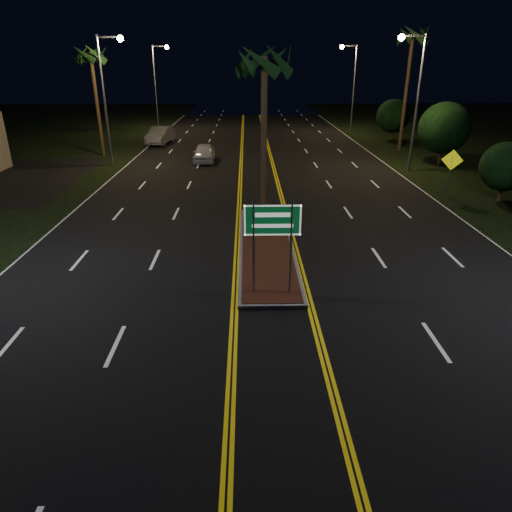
{
  "coord_description": "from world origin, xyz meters",
  "views": [
    {
      "loc": [
        -0.8,
        -10.77,
        7.27
      ],
      "look_at": [
        -0.54,
        1.82,
        1.9
      ],
      "focal_mm": 32.0,
      "sensor_mm": 36.0,
      "label": 1
    }
  ],
  "objects_px": {
    "highway_sign": "(272,229)",
    "palm_median": "(264,62)",
    "palm_right_far": "(413,37)",
    "shrub_far": "(393,116)",
    "streetlight_left_far": "(158,78)",
    "palm_left_far": "(91,55)",
    "car_far": "(160,134)",
    "streetlight_right_mid": "(414,88)",
    "car_near": "(204,151)",
    "shrub_near": "(505,167)",
    "median_island": "(266,247)",
    "streetlight_right_far": "(351,78)",
    "warning_sign": "(451,166)",
    "shrub_mid": "(444,128)",
    "streetlight_left_mid": "(108,87)"
  },
  "relations": [
    {
      "from": "palm_right_far",
      "to": "shrub_mid",
      "type": "bearing_deg",
      "value": -78.69
    },
    {
      "from": "streetlight_left_far",
      "to": "palm_left_far",
      "type": "bearing_deg",
      "value": -97.78
    },
    {
      "from": "palm_right_far",
      "to": "shrub_mid",
      "type": "height_order",
      "value": "palm_right_far"
    },
    {
      "from": "shrub_mid",
      "to": "car_near",
      "type": "distance_m",
      "value": 18.32
    },
    {
      "from": "shrub_near",
      "to": "shrub_mid",
      "type": "distance_m",
      "value": 10.04
    },
    {
      "from": "highway_sign",
      "to": "shrub_far",
      "type": "height_order",
      "value": "shrub_far"
    },
    {
      "from": "shrub_mid",
      "to": "shrub_far",
      "type": "distance_m",
      "value": 12.01
    },
    {
      "from": "highway_sign",
      "to": "streetlight_right_far",
      "type": "xyz_separation_m",
      "value": [
        10.61,
        39.2,
        3.25
      ]
    },
    {
      "from": "shrub_near",
      "to": "car_near",
      "type": "xyz_separation_m",
      "value": [
        -17.65,
        11.51,
        -1.16
      ]
    },
    {
      "from": "streetlight_right_mid",
      "to": "median_island",
      "type": "bearing_deg",
      "value": -125.28
    },
    {
      "from": "streetlight_right_mid",
      "to": "palm_right_far",
      "type": "xyz_separation_m",
      "value": [
        2.19,
        8.0,
        3.49
      ]
    },
    {
      "from": "streetlight_left_mid",
      "to": "car_near",
      "type": "bearing_deg",
      "value": 13.14
    },
    {
      "from": "shrub_near",
      "to": "shrub_mid",
      "type": "relative_size",
      "value": 0.71
    },
    {
      "from": "car_near",
      "to": "shrub_near",
      "type": "bearing_deg",
      "value": -34.05
    },
    {
      "from": "palm_right_far",
      "to": "streetlight_right_mid",
      "type": "bearing_deg",
      "value": -105.29
    },
    {
      "from": "streetlight_left_far",
      "to": "streetlight_right_far",
      "type": "distance_m",
      "value": 21.32
    },
    {
      "from": "streetlight_left_far",
      "to": "palm_median",
      "type": "xyz_separation_m",
      "value": [
        10.61,
        -33.5,
        1.62
      ]
    },
    {
      "from": "palm_median",
      "to": "streetlight_right_far",
      "type": "bearing_deg",
      "value": 71.38
    },
    {
      "from": "highway_sign",
      "to": "shrub_far",
      "type": "xyz_separation_m",
      "value": [
        13.8,
        33.2,
        -0.07
      ]
    },
    {
      "from": "median_island",
      "to": "streetlight_right_far",
      "type": "distance_m",
      "value": 37.0
    },
    {
      "from": "highway_sign",
      "to": "palm_median",
      "type": "relative_size",
      "value": 0.39
    },
    {
      "from": "streetlight_right_mid",
      "to": "palm_median",
      "type": "distance_m",
      "value": 15.73
    },
    {
      "from": "median_island",
      "to": "streetlight_right_far",
      "type": "bearing_deg",
      "value": 73.13
    },
    {
      "from": "streetlight_left_far",
      "to": "palm_left_far",
      "type": "xyz_separation_m",
      "value": [
        -2.19,
        -16.0,
        2.09
      ]
    },
    {
      "from": "median_island",
      "to": "streetlight_right_mid",
      "type": "xyz_separation_m",
      "value": [
        10.61,
        15.0,
        5.57
      ]
    },
    {
      "from": "streetlight_left_far",
      "to": "car_near",
      "type": "relative_size",
      "value": 1.9
    },
    {
      "from": "median_island",
      "to": "palm_right_far",
      "type": "xyz_separation_m",
      "value": [
        12.8,
        23.0,
        9.06
      ]
    },
    {
      "from": "highway_sign",
      "to": "streetlight_left_mid",
      "type": "xyz_separation_m",
      "value": [
        -10.61,
        21.2,
        3.25
      ]
    },
    {
      "from": "shrub_far",
      "to": "car_far",
      "type": "bearing_deg",
      "value": -175.61
    },
    {
      "from": "streetlight_right_mid",
      "to": "shrub_far",
      "type": "height_order",
      "value": "streetlight_right_mid"
    },
    {
      "from": "palm_left_far",
      "to": "median_island",
      "type": "bearing_deg",
      "value": -58.64
    },
    {
      "from": "median_island",
      "to": "shrub_near",
      "type": "relative_size",
      "value": 3.11
    },
    {
      "from": "streetlight_left_far",
      "to": "shrub_mid",
      "type": "height_order",
      "value": "streetlight_left_far"
    },
    {
      "from": "streetlight_right_far",
      "to": "shrub_far",
      "type": "height_order",
      "value": "streetlight_right_far"
    },
    {
      "from": "palm_left_far",
      "to": "shrub_far",
      "type": "bearing_deg",
      "value": 16.74
    },
    {
      "from": "palm_median",
      "to": "car_far",
      "type": "height_order",
      "value": "palm_median"
    },
    {
      "from": "palm_right_far",
      "to": "shrub_far",
      "type": "bearing_deg",
      "value": 80.54
    },
    {
      "from": "palm_left_far",
      "to": "palm_right_far",
      "type": "relative_size",
      "value": 0.85
    },
    {
      "from": "streetlight_right_mid",
      "to": "palm_right_far",
      "type": "height_order",
      "value": "palm_right_far"
    },
    {
      "from": "palm_left_far",
      "to": "streetlight_right_mid",
      "type": "bearing_deg",
      "value": -14.37
    },
    {
      "from": "palm_right_far",
      "to": "shrub_far",
      "type": "height_order",
      "value": "palm_right_far"
    },
    {
      "from": "streetlight_right_far",
      "to": "palm_median",
      "type": "distance_m",
      "value": 33.28
    },
    {
      "from": "shrub_near",
      "to": "warning_sign",
      "type": "bearing_deg",
      "value": 164.81
    },
    {
      "from": "streetlight_right_mid",
      "to": "car_far",
      "type": "bearing_deg",
      "value": 148.14
    },
    {
      "from": "streetlight_left_mid",
      "to": "car_near",
      "type": "xyz_separation_m",
      "value": [
        6.46,
        1.51,
        -4.87
      ]
    },
    {
      "from": "shrub_far",
      "to": "car_near",
      "type": "xyz_separation_m",
      "value": [
        -17.95,
        -10.49,
        -1.55
      ]
    },
    {
      "from": "streetlight_right_mid",
      "to": "warning_sign",
      "type": "bearing_deg",
      "value": -88.53
    },
    {
      "from": "shrub_far",
      "to": "car_far",
      "type": "height_order",
      "value": "shrub_far"
    },
    {
      "from": "shrub_mid",
      "to": "car_near",
      "type": "bearing_deg",
      "value": 175.25
    },
    {
      "from": "shrub_mid",
      "to": "car_far",
      "type": "xyz_separation_m",
      "value": [
        -23.09,
        10.24,
        -1.82
      ]
    }
  ]
}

